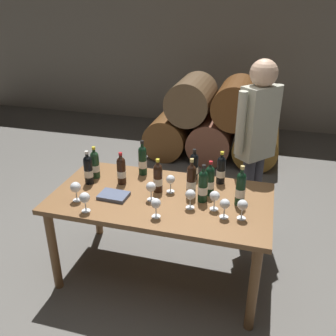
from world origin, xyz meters
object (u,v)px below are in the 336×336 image
Objects in this scene: wine_bottle_9 at (203,186)px; wine_bottle_4 at (221,170)px; wine_bottle_1 at (210,180)px; sommelier_presenting at (257,137)px; wine_bottle_2 at (158,177)px; wine_glass_5 at (156,204)px; wine_glass_7 at (190,195)px; wine_glass_6 at (151,187)px; wine_bottle_6 at (95,164)px; wine_glass_2 at (225,205)px; wine_bottle_8 at (241,188)px; wine_bottle_7 at (88,169)px; wine_bottle_3 at (143,160)px; wine_glass_4 at (215,197)px; wine_bottle_0 at (194,166)px; tasting_notebook at (114,196)px; wine_glass_3 at (85,198)px; wine_glass_0 at (76,188)px; wine_bottle_5 at (191,180)px; wine_glass_8 at (171,180)px; dining_table at (161,206)px; wine_bottle_10 at (121,170)px; wine_glass_1 at (242,206)px.

wine_bottle_4 is at bearing 74.99° from wine_bottle_9.
sommelier_presenting is (0.30, 0.62, 0.16)m from wine_bottle_1.
wine_glass_5 is (0.09, -0.36, -0.02)m from wine_bottle_2.
wine_bottle_9 is at bearing 60.66° from wine_glass_7.
wine_glass_6 is at bearing 173.90° from wine_glass_7.
wine_bottle_6 is at bearing 171.11° from wine_bottle_2.
wine_glass_6 is at bearing 170.73° from wine_glass_2.
wine_bottle_8 is at bearing 5.65° from wine_bottle_9.
wine_bottle_3 is at bearing 36.60° from wine_bottle_7.
wine_bottle_6 is at bearing 167.07° from wine_glass_4.
wine_bottle_9 is (0.96, -0.03, 0.00)m from wine_bottle_7.
wine_bottle_1 is 0.99m from wine_bottle_6.
wine_bottle_3 is at bearing -175.67° from wine_bottle_0.
wine_glass_4 reaches higher than tasting_notebook.
wine_glass_5 is at bearing -26.26° from wine_bottle_7.
wine_bottle_8 is at bearing 23.45° from wine_glass_7.
wine_bottle_3 is 1.03m from sommelier_presenting.
wine_bottle_4 is 0.90m from tasting_notebook.
wine_glass_2 is at bearing -45.64° from wine_glass_4.
wine_glass_3 reaches higher than wine_glass_4.
wine_glass_0 is (-0.55, -0.31, -0.01)m from wine_bottle_2.
wine_bottle_5 is at bearing 176.32° from wine_bottle_8.
wine_glass_3 is (-0.98, -0.19, 0.00)m from wine_glass_2.
dining_table is at bearing -120.96° from wine_glass_8.
wine_bottle_2 reaches higher than wine_bottle_10.
wine_glass_3 reaches higher than tasting_notebook.
wine_bottle_6 is 1.88× the size of wine_glass_4.
wine_glass_1 is 0.09× the size of sommelier_presenting.
dining_table is 6.06× the size of wine_bottle_6.
wine_bottle_1 is at bearing -104.93° from wine_bottle_4.
wine_glass_3 is at bearing -149.33° from wine_bottle_1.
wine_bottle_7 is 1.90× the size of wine_glass_3.
wine_bottle_0 is 0.37m from wine_bottle_2.
wine_bottle_2 is (-0.05, 0.07, 0.21)m from dining_table.
wine_bottle_5 is at bearing 100.59° from wine_glass_7.
wine_bottle_2 is at bearing 2.15° from wine_bottle_7.
sommelier_presenting is at bearing 64.77° from wine_glass_7.
dining_table is 11.37× the size of wine_glass_4.
dining_table is 6.06× the size of wine_bottle_4.
wine_bottle_7 reaches higher than dining_table.
wine_glass_3 is at bearing -145.44° from wine_glass_6.
wine_bottle_9 is 2.02× the size of wine_glass_4.
sommelier_presenting is (0.23, 0.83, 0.18)m from wine_glass_4.
wine_glass_2 is 0.99m from wine_glass_3.
wine_bottle_8 is at bearing 67.52° from wine_glass_2.
sommelier_presenting is at bearing 28.47° from wine_bottle_7.
dining_table is 0.69m from wine_bottle_6.
wine_glass_4 is at bearing 4.80° from tasting_notebook.
wine_bottle_10 is 1.89× the size of wine_glass_8.
wine_glass_6 reaches higher than wine_glass_2.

